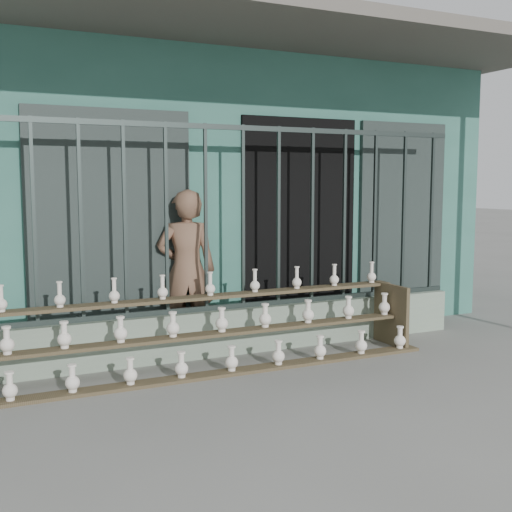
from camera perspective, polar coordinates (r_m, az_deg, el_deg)
name	(u,v)px	position (r m, az deg, el deg)	size (l,w,h in m)	color
ground	(307,389)	(5.42, 4.60, -11.67)	(60.00, 60.00, 0.00)	slate
workshop_building	(158,188)	(9.06, -8.74, 5.99)	(7.40, 6.60, 3.21)	#336C5E
parapet_wall	(243,330)	(6.47, -1.14, -6.56)	(5.00, 0.20, 0.45)	gray
security_fence	(243,218)	(6.32, -1.16, 3.42)	(5.00, 0.04, 1.80)	#283330
shelf_rack	(198,332)	(5.84, -5.21, -6.70)	(4.50, 0.68, 0.85)	brown
elderly_woman	(187,271)	(6.48, -6.18, -1.30)	(0.59, 0.39, 1.63)	brown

